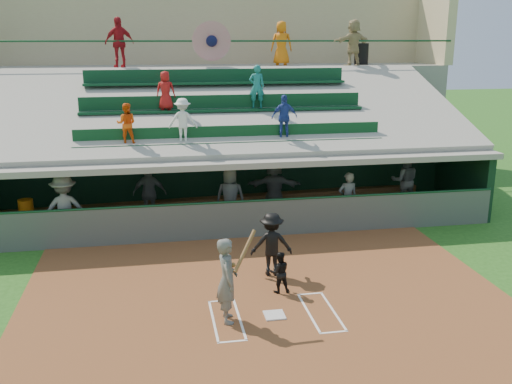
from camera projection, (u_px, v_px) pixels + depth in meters
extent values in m
plane|color=#225718|center=(274.00, 317.00, 12.11)|extent=(100.00, 100.00, 0.00)
cube|color=brown|center=(270.00, 306.00, 12.58)|extent=(11.00, 9.00, 0.02)
cube|color=silver|center=(274.00, 315.00, 12.10)|extent=(0.43, 0.43, 0.03)
cube|color=white|center=(240.00, 319.00, 11.97)|extent=(0.05, 1.80, 0.01)
cube|color=white|center=(309.00, 313.00, 12.23)|extent=(0.05, 1.80, 0.01)
cube|color=white|center=(213.00, 321.00, 11.88)|extent=(0.05, 1.80, 0.01)
cube|color=white|center=(333.00, 311.00, 12.32)|extent=(0.05, 1.80, 0.01)
cube|color=white|center=(221.00, 301.00, 12.78)|extent=(0.60, 0.05, 0.01)
cube|color=white|center=(310.00, 294.00, 13.13)|extent=(0.60, 0.05, 0.01)
cube|color=white|center=(232.00, 341.00, 11.07)|extent=(0.60, 0.05, 0.01)
cube|color=white|center=(334.00, 332.00, 11.42)|extent=(0.60, 0.05, 0.01)
cube|color=gray|center=(231.00, 219.00, 18.51)|extent=(16.00, 3.50, 0.04)
cube|color=gray|center=(209.00, 121.00, 24.33)|extent=(20.00, 3.00, 4.60)
cube|color=#535853|center=(239.00, 220.00, 16.71)|extent=(16.00, 0.06, 1.10)
cylinder|color=#144023|center=(239.00, 202.00, 16.56)|extent=(16.00, 0.08, 0.08)
cube|color=black|center=(224.00, 175.00, 19.89)|extent=(16.00, 0.25, 2.20)
cube|color=black|center=(461.00, 177.00, 19.59)|extent=(0.25, 3.50, 2.20)
cube|color=gray|center=(231.00, 154.00, 17.94)|extent=(16.40, 3.90, 0.18)
cube|color=#99958B|center=(219.00, 163.00, 21.54)|extent=(16.40, 3.50, 2.30)
cube|color=gray|center=(213.00, 126.00, 22.81)|extent=(16.40, 0.30, 4.60)
cube|color=#99968B|center=(223.00, 107.00, 19.37)|extent=(16.40, 6.51, 2.37)
cube|color=#0C381E|center=(233.00, 142.00, 17.30)|extent=(9.40, 0.42, 0.08)
cube|color=#0D3C1D|center=(232.00, 133.00, 17.42)|extent=(9.40, 0.06, 0.45)
cube|color=#0B321C|center=(225.00, 110.00, 18.91)|extent=(9.40, 0.42, 0.08)
cube|color=#0C381D|center=(224.00, 102.00, 19.03)|extent=(9.40, 0.06, 0.45)
cube|color=#0C361D|center=(218.00, 83.00, 20.52)|extent=(9.40, 0.42, 0.08)
cube|color=#0C371E|center=(217.00, 75.00, 20.64)|extent=(9.40, 0.06, 0.45)
imported|color=#EA530D|center=(126.00, 124.00, 16.69)|extent=(0.63, 0.52, 1.20)
imported|color=white|center=(183.00, 120.00, 16.96)|extent=(0.90, 0.58, 1.31)
imported|color=#253C94|center=(284.00, 117.00, 17.48)|extent=(0.81, 0.35, 1.36)
imported|color=#A81413|center=(166.00, 91.00, 18.50)|extent=(0.67, 0.49, 1.25)
imported|color=#197470|center=(257.00, 87.00, 18.99)|extent=(0.54, 0.37, 1.42)
cylinder|color=#144022|center=(211.00, 41.00, 22.04)|extent=(20.00, 0.07, 0.07)
cylinder|color=#A9181C|center=(212.00, 41.00, 22.02)|extent=(1.50, 0.06, 1.50)
sphere|color=#0D1036|center=(212.00, 41.00, 21.99)|extent=(0.44, 0.44, 0.44)
cube|color=tan|center=(204.00, 26.00, 24.73)|extent=(20.00, 0.40, 3.20)
cube|color=tan|center=(435.00, 26.00, 25.01)|extent=(0.40, 3.00, 3.20)
imported|color=#525550|center=(227.00, 280.00, 11.68)|extent=(0.44, 0.67, 1.81)
cylinder|color=brown|center=(245.00, 251.00, 11.42)|extent=(0.56, 0.54, 0.75)
sphere|color=olive|center=(233.00, 265.00, 11.61)|extent=(0.10, 0.10, 0.10)
imported|color=black|center=(279.00, 272.00, 13.11)|extent=(0.48, 0.38, 0.98)
imported|color=black|center=(271.00, 244.00, 14.02)|extent=(1.08, 0.68, 1.60)
cube|color=brown|center=(224.00, 203.00, 19.51)|extent=(14.36, 1.46, 0.43)
cube|color=silver|center=(27.00, 225.00, 16.78)|extent=(0.98, 0.88, 0.71)
cylinder|color=#C4600B|center=(26.00, 207.00, 16.63)|extent=(0.43, 0.43, 0.43)
imported|color=#60635D|center=(65.00, 209.00, 16.18)|extent=(1.37, 0.90, 1.98)
imported|color=#525550|center=(150.00, 193.00, 18.11)|extent=(1.12, 0.59, 1.81)
imported|color=#50534E|center=(230.00, 196.00, 17.70)|extent=(1.01, 0.78, 1.83)
imported|color=#51544F|center=(274.00, 187.00, 18.67)|extent=(1.84, 0.89, 1.91)
imported|color=#595C56|center=(348.00, 199.00, 17.75)|extent=(0.63, 0.42, 1.68)
imported|color=#61645F|center=(405.00, 181.00, 19.49)|extent=(1.09, 0.95, 1.91)
cylinder|color=black|center=(361.00, 54.00, 24.51)|extent=(0.60, 0.60, 0.89)
imported|color=#A9131B|center=(119.00, 43.00, 21.59)|extent=(1.20, 0.81, 1.89)
imported|color=orange|center=(281.00, 43.00, 23.64)|extent=(0.97, 0.72, 1.80)
imported|color=tan|center=(353.00, 43.00, 23.09)|extent=(1.80, 1.04, 1.85)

